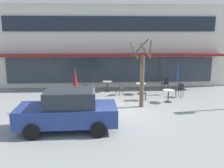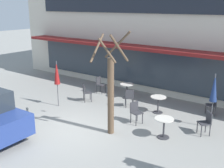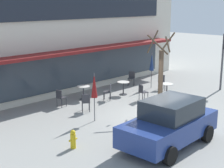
# 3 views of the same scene
# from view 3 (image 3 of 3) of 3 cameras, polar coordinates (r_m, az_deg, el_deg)

# --- Properties ---
(ground_plane) EXTENTS (80.00, 80.00, 0.00)m
(ground_plane) POSITION_cam_3_polar(r_m,az_deg,el_deg) (16.19, 6.95, -5.40)
(ground_plane) COLOR gray
(building_facade) EXTENTS (19.80, 9.10, 6.70)m
(building_facade) POSITION_cam_3_polar(r_m,az_deg,el_deg) (22.79, -13.43, 8.41)
(building_facade) COLOR beige
(building_facade) RESTS_ON ground
(cafe_table_near_wall) EXTENTS (0.70, 0.70, 0.76)m
(cafe_table_near_wall) POSITION_cam_3_polar(r_m,az_deg,el_deg) (19.49, 9.10, -0.65)
(cafe_table_near_wall) COLOR #333338
(cafe_table_near_wall) RESTS_ON ground
(cafe_table_streetside) EXTENTS (0.70, 0.70, 0.76)m
(cafe_table_streetside) POSITION_cam_3_polar(r_m,az_deg,el_deg) (19.72, 1.90, -0.32)
(cafe_table_streetside) COLOR #333338
(cafe_table_streetside) RESTS_ON ground
(cafe_table_by_tree) EXTENTS (0.70, 0.70, 0.76)m
(cafe_table_by_tree) POSITION_cam_3_polar(r_m,az_deg,el_deg) (18.76, -4.77, -1.07)
(cafe_table_by_tree) COLOR #333338
(cafe_table_by_tree) RESTS_ON ground
(patio_umbrella_green_folded) EXTENTS (0.28, 0.28, 2.20)m
(patio_umbrella_green_folded) POSITION_cam_3_polar(r_m,az_deg,el_deg) (15.07, -2.97, -0.29)
(patio_umbrella_green_folded) COLOR #4C4C51
(patio_umbrella_green_folded) RESTS_ON ground
(patio_umbrella_cream_folded) EXTENTS (0.28, 0.28, 2.20)m
(patio_umbrella_cream_folded) POSITION_cam_3_polar(r_m,az_deg,el_deg) (21.23, 6.62, 3.65)
(patio_umbrella_cream_folded) COLOR #4C4C51
(patio_umbrella_cream_folded) RESTS_ON ground
(cafe_chair_0) EXTENTS (0.51, 0.51, 0.89)m
(cafe_chair_0) POSITION_cam_3_polar(r_m,az_deg,el_deg) (18.58, 5.08, -1.19)
(cafe_chair_0) COLOR #333338
(cafe_chair_0) RESTS_ON ground
(cafe_chair_1) EXTENTS (0.43, 0.43, 0.89)m
(cafe_chair_1) POSITION_cam_3_polar(r_m,az_deg,el_deg) (17.61, -8.57, -2.11)
(cafe_chair_1) COLOR #333338
(cafe_chair_1) RESTS_ON ground
(cafe_chair_2) EXTENTS (0.56, 0.56, 0.89)m
(cafe_chair_2) POSITION_cam_3_polar(r_m,az_deg,el_deg) (16.69, -4.38, -2.87)
(cafe_chair_2) COLOR #333338
(cafe_chair_2) RESTS_ON ground
(cafe_chair_3) EXTENTS (0.56, 0.56, 0.89)m
(cafe_chair_3) POSITION_cam_3_polar(r_m,az_deg,el_deg) (18.59, -0.58, -1.14)
(cafe_chair_3) COLOR #333338
(cafe_chair_3) RESTS_ON ground
(cafe_chair_4) EXTENTS (0.57, 0.57, 0.89)m
(cafe_chair_4) POSITION_cam_3_polar(r_m,az_deg,el_deg) (21.05, 8.25, 0.46)
(cafe_chair_4) COLOR #333338
(cafe_chair_4) RESTS_ON ground
(cafe_chair_5) EXTENTS (0.54, 0.54, 0.89)m
(cafe_chair_5) POSITION_cam_3_polar(r_m,az_deg,el_deg) (21.96, 3.25, 1.12)
(cafe_chair_5) COLOR #333338
(cafe_chair_5) RESTS_ON ground
(parked_sedan) EXTENTS (4.25, 2.11, 1.76)m
(parked_sedan) POSITION_cam_3_polar(r_m,az_deg,el_deg) (12.87, 9.57, -6.37)
(parked_sedan) COLOR navy
(parked_sedan) RESTS_ON ground
(street_tree) EXTENTS (1.22, 1.30, 3.83)m
(street_tree) POSITION_cam_3_polar(r_m,az_deg,el_deg) (17.31, 8.10, 1.78)
(street_tree) COLOR brown
(street_tree) RESTS_ON ground
(traffic_light_pole) EXTENTS (0.26, 0.44, 3.40)m
(traffic_light_pole) POSITION_cam_3_polar(r_m,az_deg,el_deg) (21.50, 18.20, 4.99)
(traffic_light_pole) COLOR #47474C
(traffic_light_pole) RESTS_ON ground
(fire_hydrant) EXTENTS (0.36, 0.20, 0.71)m
(fire_hydrant) POSITION_cam_3_polar(r_m,az_deg,el_deg) (12.70, -6.49, -9.08)
(fire_hydrant) COLOR gold
(fire_hydrant) RESTS_ON ground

